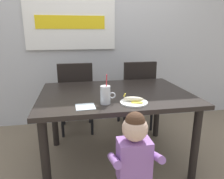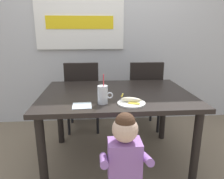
{
  "view_description": "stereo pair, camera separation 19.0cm",
  "coord_description": "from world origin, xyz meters",
  "px_view_note": "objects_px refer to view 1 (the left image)",
  "views": [
    {
      "loc": [
        -0.39,
        -1.9,
        1.33
      ],
      "look_at": [
        -0.05,
        -0.1,
        0.82
      ],
      "focal_mm": 33.26,
      "sensor_mm": 36.0,
      "label": 1
    },
    {
      "loc": [
        -0.2,
        -1.93,
        1.33
      ],
      "look_at": [
        -0.05,
        -0.1,
        0.82
      ],
      "focal_mm": 33.26,
      "sensor_mm": 36.0,
      "label": 2
    }
  ],
  "objects_px": {
    "dining_chair_left": "(76,94)",
    "toddler_standing": "(134,156)",
    "milk_cup": "(106,96)",
    "dining_chair_right": "(137,92)",
    "paper_napkin": "(85,107)",
    "dining_table": "(115,101)",
    "snack_plate": "(134,102)",
    "peeled_banana": "(134,99)"
  },
  "relations": [
    {
      "from": "snack_plate",
      "to": "peeled_banana",
      "type": "relative_size",
      "value": 1.31
    },
    {
      "from": "dining_chair_right",
      "to": "paper_napkin",
      "type": "bearing_deg",
      "value": 54.45
    },
    {
      "from": "dining_chair_left",
      "to": "peeled_banana",
      "type": "relative_size",
      "value": 5.48
    },
    {
      "from": "milk_cup",
      "to": "peeled_banana",
      "type": "bearing_deg",
      "value": -5.81
    },
    {
      "from": "dining_chair_left",
      "to": "toddler_standing",
      "type": "relative_size",
      "value": 1.15
    },
    {
      "from": "dining_table",
      "to": "paper_napkin",
      "type": "bearing_deg",
      "value": -131.19
    },
    {
      "from": "paper_napkin",
      "to": "dining_chair_left",
      "type": "bearing_deg",
      "value": 93.29
    },
    {
      "from": "dining_table",
      "to": "peeled_banana",
      "type": "height_order",
      "value": "peeled_banana"
    },
    {
      "from": "dining_table",
      "to": "snack_plate",
      "type": "xyz_separation_m",
      "value": [
        0.09,
        -0.34,
        0.1
      ]
    },
    {
      "from": "dining_chair_left",
      "to": "snack_plate",
      "type": "xyz_separation_m",
      "value": [
        0.46,
        -1.06,
        0.22
      ]
    },
    {
      "from": "dining_chair_left",
      "to": "paper_napkin",
      "type": "xyz_separation_m",
      "value": [
        0.06,
        -1.08,
        0.22
      ]
    },
    {
      "from": "snack_plate",
      "to": "paper_napkin",
      "type": "distance_m",
      "value": 0.4
    },
    {
      "from": "dining_chair_left",
      "to": "toddler_standing",
      "type": "distance_m",
      "value": 1.5
    },
    {
      "from": "dining_chair_right",
      "to": "peeled_banana",
      "type": "distance_m",
      "value": 1.11
    },
    {
      "from": "dining_chair_left",
      "to": "paper_napkin",
      "type": "bearing_deg",
      "value": 93.29
    },
    {
      "from": "dining_chair_left",
      "to": "milk_cup",
      "type": "relative_size",
      "value": 3.83
    },
    {
      "from": "dining_chair_left",
      "to": "milk_cup",
      "type": "xyz_separation_m",
      "value": [
        0.23,
        -1.03,
        0.28
      ]
    },
    {
      "from": "dining_chair_right",
      "to": "snack_plate",
      "type": "xyz_separation_m",
      "value": [
        -0.35,
        -1.04,
        0.22
      ]
    },
    {
      "from": "toddler_standing",
      "to": "snack_plate",
      "type": "distance_m",
      "value": 0.47
    },
    {
      "from": "dining_chair_right",
      "to": "dining_chair_left",
      "type": "bearing_deg",
      "value": -1.95
    },
    {
      "from": "toddler_standing",
      "to": "milk_cup",
      "type": "height_order",
      "value": "milk_cup"
    },
    {
      "from": "milk_cup",
      "to": "snack_plate",
      "type": "relative_size",
      "value": 1.09
    },
    {
      "from": "dining_chair_left",
      "to": "toddler_standing",
      "type": "xyz_separation_m",
      "value": [
        0.36,
        -1.46,
        -0.02
      ]
    },
    {
      "from": "dining_chair_right",
      "to": "peeled_banana",
      "type": "xyz_separation_m",
      "value": [
        -0.35,
        -1.03,
        0.24
      ]
    },
    {
      "from": "dining_chair_right",
      "to": "milk_cup",
      "type": "bearing_deg",
      "value": 59.88
    },
    {
      "from": "dining_chair_right",
      "to": "milk_cup",
      "type": "distance_m",
      "value": 1.2
    },
    {
      "from": "toddler_standing",
      "to": "milk_cup",
      "type": "distance_m",
      "value": 0.53
    },
    {
      "from": "dining_chair_right",
      "to": "paper_napkin",
      "type": "height_order",
      "value": "dining_chair_right"
    },
    {
      "from": "snack_plate",
      "to": "milk_cup",
      "type": "bearing_deg",
      "value": 172.33
    },
    {
      "from": "peeled_banana",
      "to": "dining_table",
      "type": "bearing_deg",
      "value": 105.59
    },
    {
      "from": "paper_napkin",
      "to": "milk_cup",
      "type": "bearing_deg",
      "value": 15.64
    },
    {
      "from": "snack_plate",
      "to": "peeled_banana",
      "type": "xyz_separation_m",
      "value": [
        0.0,
        0.01,
        0.03
      ]
    },
    {
      "from": "peeled_banana",
      "to": "paper_napkin",
      "type": "height_order",
      "value": "peeled_banana"
    },
    {
      "from": "toddler_standing",
      "to": "dining_chair_right",
      "type": "bearing_deg",
      "value": 72.25
    },
    {
      "from": "toddler_standing",
      "to": "milk_cup",
      "type": "relative_size",
      "value": 3.34
    },
    {
      "from": "dining_table",
      "to": "milk_cup",
      "type": "bearing_deg",
      "value": -114.69
    },
    {
      "from": "paper_napkin",
      "to": "dining_table",
      "type": "bearing_deg",
      "value": 48.81
    },
    {
      "from": "milk_cup",
      "to": "peeled_banana",
      "type": "xyz_separation_m",
      "value": [
        0.23,
        -0.02,
        -0.04
      ]
    },
    {
      "from": "dining_chair_left",
      "to": "milk_cup",
      "type": "height_order",
      "value": "milk_cup"
    },
    {
      "from": "peeled_banana",
      "to": "paper_napkin",
      "type": "xyz_separation_m",
      "value": [
        -0.4,
        -0.02,
        -0.03
      ]
    },
    {
      "from": "dining_chair_right",
      "to": "dining_table",
      "type": "bearing_deg",
      "value": 57.66
    },
    {
      "from": "dining_table",
      "to": "peeled_banana",
      "type": "xyz_separation_m",
      "value": [
        0.09,
        -0.33,
        0.12
      ]
    }
  ]
}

